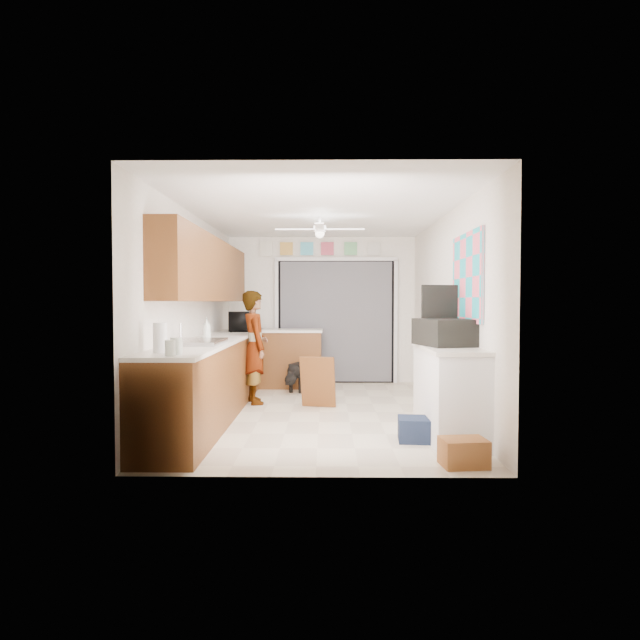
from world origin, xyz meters
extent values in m
plane|color=beige|center=(0.00, 0.00, 0.00)|extent=(5.00, 5.00, 0.00)
plane|color=white|center=(0.00, 0.00, 2.50)|extent=(5.00, 5.00, 0.00)
plane|color=white|center=(0.00, 2.50, 1.25)|extent=(3.20, 0.00, 3.20)
plane|color=white|center=(0.00, -2.50, 1.25)|extent=(3.20, 0.00, 3.20)
plane|color=white|center=(-1.60, 0.00, 1.25)|extent=(0.00, 5.00, 5.00)
plane|color=white|center=(1.60, 0.00, 1.25)|extent=(0.00, 5.00, 5.00)
cube|color=brown|center=(-1.30, 0.00, 0.45)|extent=(0.60, 4.80, 0.90)
cube|color=white|center=(-1.29, 0.00, 0.92)|extent=(0.62, 4.80, 0.04)
cube|color=brown|center=(-1.44, 0.20, 1.80)|extent=(0.32, 4.00, 0.80)
cube|color=silver|center=(-1.29, -1.00, 0.95)|extent=(0.50, 0.76, 0.06)
cylinder|color=silver|center=(-1.48, -1.00, 1.05)|extent=(0.03, 0.03, 0.22)
cube|color=brown|center=(-0.50, 2.00, 0.45)|extent=(1.00, 0.60, 0.90)
cube|color=white|center=(-0.50, 2.00, 0.92)|extent=(1.04, 0.64, 0.04)
cube|color=black|center=(0.25, 2.47, 1.05)|extent=(2.00, 0.06, 2.10)
cube|color=slate|center=(0.25, 2.43, 1.05)|extent=(1.90, 0.03, 2.05)
cube|color=white|center=(-0.77, 2.44, 1.05)|extent=(0.06, 0.04, 2.10)
cube|color=white|center=(1.27, 2.44, 1.05)|extent=(0.06, 0.04, 2.10)
cube|color=white|center=(0.25, 2.44, 2.12)|extent=(2.10, 0.04, 0.06)
cube|color=gold|center=(-0.60, 2.47, 2.30)|extent=(0.22, 0.02, 0.22)
cube|color=#53C2DD|center=(-0.25, 2.47, 2.30)|extent=(0.22, 0.02, 0.22)
cube|color=#C74A62|center=(0.10, 2.47, 2.30)|extent=(0.22, 0.02, 0.22)
cube|color=#6DBF7D|center=(0.50, 2.47, 2.30)|extent=(0.22, 0.02, 0.22)
cube|color=silver|center=(0.90, 2.47, 2.30)|extent=(0.22, 0.02, 0.22)
cube|color=silver|center=(-0.95, 2.47, 2.30)|extent=(0.22, 0.02, 0.26)
cube|color=white|center=(1.35, -1.20, 0.45)|extent=(0.50, 1.40, 0.90)
cube|color=white|center=(1.34, -1.20, 0.92)|extent=(0.54, 1.44, 0.04)
cube|color=#FF5D75|center=(1.58, -1.00, 1.65)|extent=(0.03, 1.15, 0.95)
cube|color=white|center=(0.00, 0.20, 2.32)|extent=(1.14, 1.14, 0.24)
imported|color=black|center=(-1.22, 1.42, 1.09)|extent=(0.46, 0.60, 0.30)
imported|color=silver|center=(-1.35, -0.34, 1.07)|extent=(0.13, 0.13, 0.26)
cylinder|color=silver|center=(-1.21, -2.12, 1.01)|extent=(0.13, 0.13, 0.15)
cylinder|color=silver|center=(-1.22, -2.25, 1.01)|extent=(0.12, 0.12, 0.13)
cylinder|color=white|center=(-1.41, -1.94, 1.07)|extent=(0.13, 0.13, 0.27)
cube|color=black|center=(1.32, -1.15, 1.08)|extent=(0.62, 0.74, 0.28)
cube|color=yellow|center=(1.32, -1.15, 0.97)|extent=(0.57, 0.67, 0.02)
cube|color=black|center=(1.32, -0.86, 1.33)|extent=(0.41, 0.13, 0.50)
cube|color=#985930|center=(1.25, -2.20, 0.12)|extent=(0.40, 0.32, 0.23)
cube|color=#141D32|center=(1.00, -1.39, 0.12)|extent=(0.41, 0.35, 0.23)
cube|color=brown|center=(-0.03, 0.27, 0.34)|extent=(0.48, 0.26, 0.68)
imported|color=white|center=(-0.90, 0.59, 0.77)|extent=(0.53, 0.65, 1.54)
cube|color=black|center=(-0.33, 1.55, 0.25)|extent=(0.48, 0.69, 0.50)
camera|label=1|loc=(0.09, -6.70, 1.40)|focal=30.00mm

